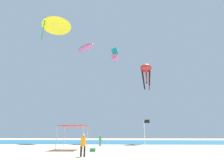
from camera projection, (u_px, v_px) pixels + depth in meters
The scene contains 11 objects.
ground at pixel (128, 156), 14.53m from camera, with size 110.00×110.00×0.10m, color beige.
ocean_strip at pixel (123, 142), 39.89m from camera, with size 110.00×22.01×0.03m, color #1E6B93.
canopy_tent at pixel (73, 127), 20.87m from camera, with size 2.95×2.81×2.60m.
person_near_tent at pixel (83, 143), 13.96m from camera, with size 0.44×0.40×1.69m.
person_leftmost at pixel (100, 139), 26.37m from camera, with size 0.39×0.39×1.65m.
banner_flag at pixel (145, 131), 18.73m from camera, with size 0.61×0.06×3.14m.
cooler_box at pixel (93, 150), 17.81m from camera, with size 0.57×0.37×0.35m.
kite_octopus_red at pixel (146, 69), 39.41m from camera, with size 2.91×2.91×5.78m.
kite_inflatable_pink at pixel (86, 47), 47.36m from camera, with size 5.62×4.88×2.23m.
kite_box_teal at pixel (115, 54), 45.90m from camera, with size 2.04×1.82×3.32m.
kite_delta_yellow at pixel (57, 24), 30.07m from camera, with size 6.70×6.71×4.04m.
Camera 1 is at (-0.59, -15.60, 1.68)m, focal length 28.82 mm.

